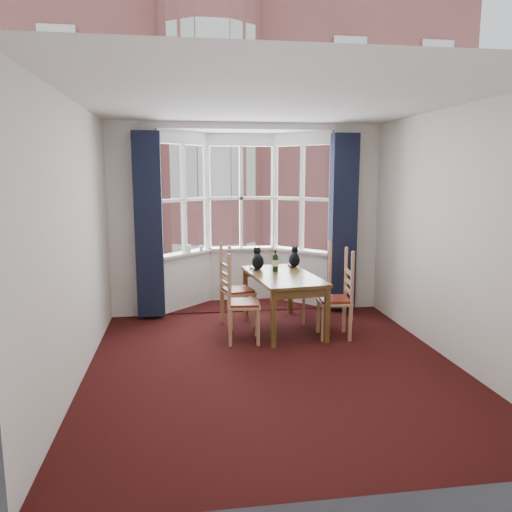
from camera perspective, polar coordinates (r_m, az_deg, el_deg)
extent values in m
plane|color=black|center=(5.57, 2.04, -12.53)|extent=(4.50, 4.50, 0.00)
plane|color=white|center=(5.21, 2.24, 17.37)|extent=(4.50, 4.50, 0.00)
plane|color=silver|center=(5.23, -19.98, 1.37)|extent=(0.00, 4.50, 4.50)
plane|color=silver|center=(5.90, 21.61, 2.15)|extent=(0.00, 4.50, 4.50)
plane|color=silver|center=(3.05, 9.85, -3.70)|extent=(4.00, 0.00, 4.00)
cube|color=silver|center=(7.39, -13.87, 3.91)|extent=(0.70, 0.12, 2.80)
cube|color=silver|center=(7.80, 11.11, 4.29)|extent=(0.70, 0.12, 2.80)
cube|color=#161B33|center=(7.20, -12.16, 3.43)|extent=(0.38, 0.22, 2.60)
cube|color=#161B33|center=(7.56, 9.91, 3.79)|extent=(0.38, 0.22, 2.60)
cube|color=brown|center=(6.66, 3.10, -2.31)|extent=(0.97, 1.57, 0.04)
cube|color=brown|center=(6.01, 1.99, -7.27)|extent=(0.07, 0.07, 0.70)
cube|color=brown|center=(7.30, -1.23, -4.23)|extent=(0.07, 0.07, 0.70)
cube|color=brown|center=(6.25, 8.13, -6.71)|extent=(0.07, 0.07, 0.70)
cube|color=brown|center=(7.49, 3.93, -3.89)|extent=(0.07, 0.07, 0.70)
cube|color=tan|center=(6.21, -1.43, -5.49)|extent=(0.43, 0.45, 0.06)
cube|color=maroon|center=(6.21, -1.43, -5.35)|extent=(0.39, 0.41, 0.03)
cube|color=tan|center=(6.87, -2.08, -4.01)|extent=(0.49, 0.50, 0.06)
cube|color=maroon|center=(6.87, -2.08, -3.89)|extent=(0.44, 0.45, 0.03)
cube|color=tan|center=(6.45, 8.93, -5.03)|extent=(0.44, 0.46, 0.06)
cube|color=maroon|center=(6.45, 8.93, -4.90)|extent=(0.40, 0.41, 0.03)
cube|color=tan|center=(7.07, 6.90, -3.69)|extent=(0.49, 0.51, 0.06)
cube|color=maroon|center=(7.06, 6.90, -3.57)|extent=(0.44, 0.46, 0.03)
ellipsoid|color=black|center=(7.01, 0.21, -0.67)|extent=(0.17, 0.22, 0.22)
sphere|color=black|center=(7.06, 0.13, 0.56)|extent=(0.11, 0.11, 0.10)
cone|color=black|center=(7.05, -0.11, 0.98)|extent=(0.04, 0.04, 0.05)
cone|color=black|center=(7.06, 0.36, 0.98)|extent=(0.04, 0.04, 0.05)
ellipsoid|color=black|center=(7.22, 4.40, -0.45)|extent=(0.21, 0.24, 0.21)
sphere|color=black|center=(7.27, 4.45, 0.67)|extent=(0.12, 0.12, 0.10)
cone|color=black|center=(7.26, 4.24, 1.05)|extent=(0.04, 0.04, 0.04)
cone|color=black|center=(7.26, 4.67, 1.04)|extent=(0.04, 0.04, 0.04)
cylinder|color=black|center=(6.86, 2.22, -0.84)|extent=(0.08, 0.08, 0.22)
sphere|color=black|center=(6.84, 2.23, 0.03)|extent=(0.07, 0.07, 0.07)
cylinder|color=black|center=(6.83, 2.23, 0.38)|extent=(0.03, 0.03, 0.10)
cylinder|color=gold|center=(6.82, 2.23, 0.73)|extent=(0.03, 0.03, 0.02)
cylinder|color=silver|center=(6.86, 2.22, -0.80)|extent=(0.08, 0.08, 0.08)
cylinder|color=white|center=(7.76, -7.69, 0.85)|extent=(0.06, 0.06, 0.12)
cylinder|color=white|center=(7.79, -6.28, 0.84)|extent=(0.06, 0.06, 0.10)
plane|color=#333335|center=(38.20, -6.78, -2.72)|extent=(80.00, 80.00, 0.00)
cube|color=#9D5651|center=(19.37, -5.61, 6.30)|extent=(18.00, 6.00, 14.00)
cylinder|color=#9D5651|center=(16.38, -5.08, 5.71)|extent=(3.20, 3.20, 14.00)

